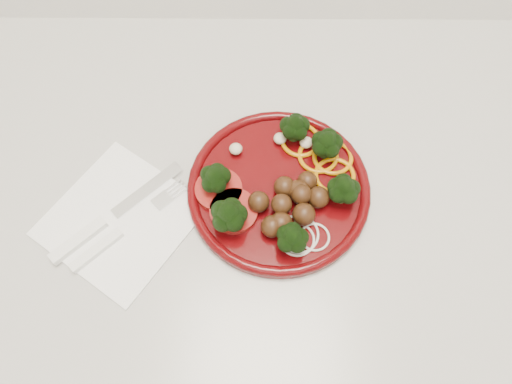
{
  "coord_description": "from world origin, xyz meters",
  "views": [
    {
      "loc": [
        -0.16,
        1.39,
        1.5
      ],
      "look_at": [
        -0.16,
        1.68,
        0.92
      ],
      "focal_mm": 35.0,
      "sensor_mm": 36.0,
      "label": 1
    }
  ],
  "objects_px": {
    "plate": "(281,188)",
    "knife": "(101,224)",
    "napkin": "(121,220)",
    "fork": "(111,239)"
  },
  "relations": [
    {
      "from": "napkin",
      "to": "knife",
      "type": "relative_size",
      "value": 1.07
    },
    {
      "from": "napkin",
      "to": "knife",
      "type": "bearing_deg",
      "value": -159.7
    },
    {
      "from": "napkin",
      "to": "fork",
      "type": "distance_m",
      "value": 0.03
    },
    {
      "from": "plate",
      "to": "napkin",
      "type": "xyz_separation_m",
      "value": [
        -0.21,
        -0.04,
        -0.02
      ]
    },
    {
      "from": "plate",
      "to": "napkin",
      "type": "relative_size",
      "value": 1.43
    },
    {
      "from": "fork",
      "to": "napkin",
      "type": "bearing_deg",
      "value": 33.31
    },
    {
      "from": "plate",
      "to": "knife",
      "type": "height_order",
      "value": "plate"
    },
    {
      "from": "knife",
      "to": "fork",
      "type": "height_order",
      "value": "knife"
    },
    {
      "from": "plate",
      "to": "knife",
      "type": "distance_m",
      "value": 0.24
    },
    {
      "from": "napkin",
      "to": "fork",
      "type": "height_order",
      "value": "fork"
    }
  ]
}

